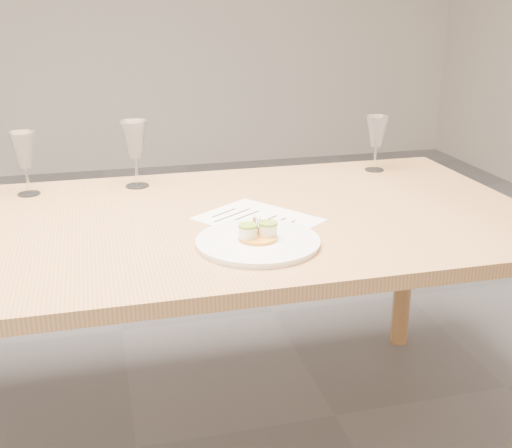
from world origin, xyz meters
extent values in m
plane|color=slate|center=(0.00, 0.00, 0.00)|extent=(7.00, 7.00, 0.00)
cube|color=tan|center=(0.00, 0.00, 0.73)|extent=(2.40, 1.00, 0.04)
cylinder|color=tan|center=(1.10, 0.40, 0.35)|extent=(0.07, 0.07, 0.71)
cylinder|color=white|center=(0.33, -0.24, 0.76)|extent=(0.31, 0.31, 0.01)
cylinder|color=white|center=(0.33, -0.24, 0.76)|extent=(0.32, 0.32, 0.01)
cylinder|color=gold|center=(0.33, -0.24, 0.77)|extent=(0.10, 0.10, 0.01)
cylinder|color=#FEF3CF|center=(0.31, -0.24, 0.79)|extent=(0.05, 0.05, 0.03)
cylinder|color=#FEF3CF|center=(0.36, -0.24, 0.79)|extent=(0.05, 0.05, 0.03)
cylinder|color=#85A52D|center=(0.31, -0.24, 0.81)|extent=(0.05, 0.05, 0.01)
cylinder|color=#85A52D|center=(0.36, -0.24, 0.81)|extent=(0.05, 0.05, 0.01)
cylinder|color=tan|center=(0.39, -0.29, 0.76)|extent=(0.05, 0.05, 0.00)
cube|color=white|center=(0.38, -0.05, 0.75)|extent=(0.38, 0.39, 0.00)
cube|color=black|center=(0.30, 0.02, 0.75)|extent=(0.08, 0.06, 0.00)
cube|color=black|center=(0.32, 0.00, 0.75)|extent=(0.13, 0.10, 0.00)
cube|color=black|center=(0.34, -0.03, 0.75)|extent=(0.13, 0.10, 0.00)
cube|color=black|center=(0.38, -0.08, 0.75)|extent=(0.13, 0.10, 0.00)
cube|color=black|center=(0.40, -0.11, 0.75)|extent=(0.13, 0.10, 0.00)
cube|color=black|center=(0.42, -0.14, 0.75)|extent=(0.13, 0.10, 0.00)
cylinder|color=white|center=(-0.26, 0.36, 0.75)|extent=(0.07, 0.07, 0.00)
cylinder|color=white|center=(-0.26, 0.36, 0.80)|extent=(0.01, 0.01, 0.09)
cone|color=white|center=(-0.26, 0.36, 0.90)|extent=(0.08, 0.08, 0.11)
cylinder|color=white|center=(0.08, 0.37, 0.75)|extent=(0.08, 0.08, 0.00)
cylinder|color=white|center=(0.08, 0.37, 0.80)|extent=(0.01, 0.01, 0.09)
cone|color=white|center=(0.08, 0.37, 0.91)|extent=(0.09, 0.09, 0.12)
cylinder|color=white|center=(0.92, 0.36, 0.75)|extent=(0.07, 0.07, 0.00)
cylinder|color=white|center=(0.92, 0.36, 0.80)|extent=(0.01, 0.01, 0.08)
cone|color=white|center=(0.92, 0.36, 0.89)|extent=(0.08, 0.08, 0.11)
camera|label=1|loc=(-0.05, -1.71, 1.35)|focal=45.00mm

